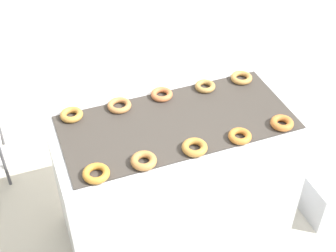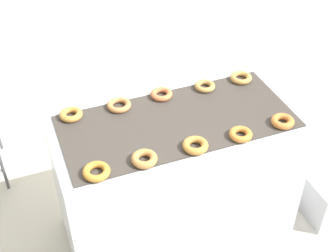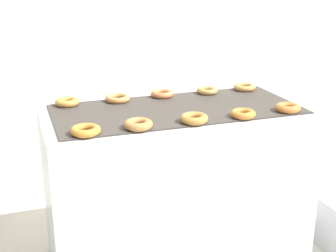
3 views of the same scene
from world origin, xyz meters
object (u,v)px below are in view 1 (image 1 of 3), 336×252
(donut_near_right, at_px, (240,136))
(donut_far_right, at_px, (205,86))
(donut_near_left, at_px, (144,161))
(donut_far_center, at_px, (162,94))
(donut_near_rightmost, at_px, (282,123))
(donut_near_center, at_px, (195,147))
(donut_far_left, at_px, (119,105))
(donut_far_leftmost, at_px, (72,115))
(donut_far_rightmost, at_px, (241,78))
(glaze_bin, at_px, (328,194))
(fryer_machine, at_px, (176,179))
(donut_near_leftmost, at_px, (96,173))

(donut_near_right, relative_size, donut_far_right, 1.01)
(donut_near_left, relative_size, donut_far_center, 1.02)
(donut_near_left, relative_size, donut_near_rightmost, 1.04)
(donut_near_center, bearing_deg, donut_near_right, -0.83)
(donut_near_rightmost, relative_size, donut_far_left, 0.93)
(donut_far_leftmost, relative_size, donut_far_left, 0.93)
(donut_near_left, bearing_deg, donut_far_right, 40.93)
(donut_far_right, distance_m, donut_far_rightmost, 0.26)
(glaze_bin, bearing_deg, fryer_machine, 167.15)
(donut_far_leftmost, xyz_separation_m, donut_far_center, (0.57, 0.00, -0.00))
(fryer_machine, relative_size, donut_near_leftmost, 10.35)
(glaze_bin, height_order, donut_near_left, donut_near_left)
(fryer_machine, bearing_deg, donut_near_right, -43.79)
(donut_near_rightmost, bearing_deg, donut_far_right, 118.12)
(donut_near_right, xyz_separation_m, donut_far_rightmost, (0.28, 0.51, -0.00))
(donut_near_left, bearing_deg, donut_far_left, 88.48)
(glaze_bin, bearing_deg, donut_near_rightmost, 179.92)
(donut_near_center, height_order, donut_near_rightmost, same)
(donut_far_leftmost, bearing_deg, donut_near_rightmost, -24.33)
(glaze_bin, bearing_deg, donut_near_leftmost, -179.67)
(donut_near_rightmost, bearing_deg, glaze_bin, -0.08)
(donut_near_rightmost, relative_size, donut_far_right, 1.03)
(donut_near_leftmost, relative_size, donut_far_right, 1.09)
(donut_near_rightmost, xyz_separation_m, donut_far_center, (-0.55, 0.51, -0.00))
(donut_far_rightmost, bearing_deg, donut_far_left, -179.97)
(donut_near_rightmost, bearing_deg, donut_near_center, -178.94)
(donut_near_left, relative_size, donut_far_rightmost, 0.99)
(donut_far_leftmost, height_order, donut_far_rightmost, donut_far_leftmost)
(donut_far_left, distance_m, donut_far_rightmost, 0.83)
(donut_far_left, bearing_deg, glaze_bin, -19.93)
(donut_far_left, relative_size, donut_far_right, 1.11)
(fryer_machine, bearing_deg, donut_near_rightmost, -24.14)
(donut_far_center, bearing_deg, donut_near_rightmost, -42.69)
(donut_far_center, bearing_deg, donut_near_right, -62.50)
(fryer_machine, distance_m, donut_far_right, 0.63)
(fryer_machine, bearing_deg, donut_near_leftmost, -154.82)
(fryer_machine, xyz_separation_m, donut_near_right, (0.27, -0.26, 0.50))
(donut_near_center, bearing_deg, donut_far_rightmost, 42.67)
(fryer_machine, distance_m, donut_near_leftmost, 0.79)
(donut_near_leftmost, xyz_separation_m, donut_near_left, (0.26, -0.00, 0.00))
(donut_far_left, bearing_deg, donut_near_rightmost, -30.78)
(fryer_machine, xyz_separation_m, donut_near_rightmost, (0.55, -0.25, 0.51))
(glaze_bin, relative_size, donut_near_left, 2.57)
(fryer_machine, distance_m, donut_near_left, 0.64)
(donut_far_rightmost, bearing_deg, donut_near_right, -118.45)
(donut_far_center, bearing_deg, donut_near_center, -90.02)
(glaze_bin, height_order, donut_near_leftmost, donut_near_leftmost)
(donut_near_rightmost, height_order, donut_far_center, donut_near_rightmost)
(donut_near_left, height_order, donut_far_center, donut_near_left)
(donut_near_rightmost, distance_m, donut_far_rightmost, 0.50)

